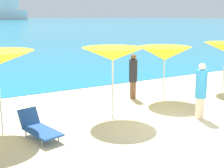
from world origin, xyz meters
TOP-DOWN VIEW (x-y plane):
  - ground_plane at (0.00, 10.00)m, footprint 50.00×100.00m
  - umbrella_4 at (-1.35, 2.22)m, footprint 2.15×2.15m
  - umbrella_5 at (1.48, 3.08)m, footprint 2.15×2.15m
  - lounge_chair_0 at (-3.99, 1.79)m, footprint 0.92×1.59m
  - beachgoer_0 at (1.11, 0.75)m, footprint 0.37×0.37m
  - beachgoer_1 at (0.60, 3.94)m, footprint 0.33×0.33m

SIDE VIEW (x-z plane):
  - ground_plane at x=0.00m, z-range -0.30..0.00m
  - lounge_chair_0 at x=-3.99m, z-range -0.06..0.65m
  - beachgoer_1 at x=0.60m, z-range 0.06..1.88m
  - beachgoer_0 at x=1.11m, z-range 0.05..1.89m
  - umbrella_5 at x=1.48m, z-range 0.81..2.96m
  - umbrella_4 at x=-1.35m, z-range 0.96..3.30m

